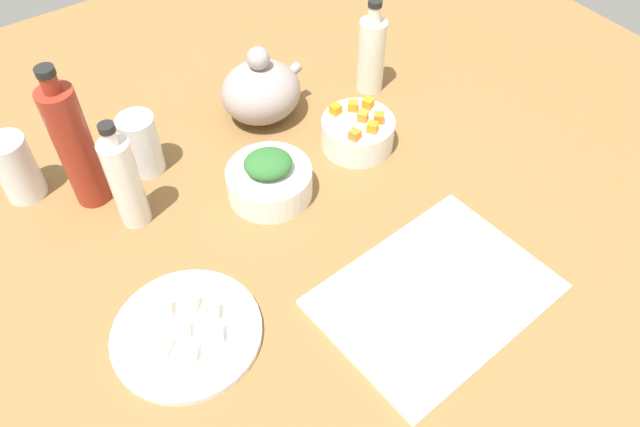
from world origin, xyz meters
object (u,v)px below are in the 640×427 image
plate_tofu (187,333)px  bottle_1 (75,146)px  bowl_greens (270,182)px  drinking_glass_0 (141,144)px  bowl_carrots (358,133)px  bottle_2 (372,54)px  drinking_glass_1 (16,168)px  bottle_0 (125,181)px  teapot (261,91)px  cutting_board (435,295)px

plate_tofu → bottle_1: bottle_1 is taller
bowl_greens → drinking_glass_0: (-15.08, 18.55, 3.01)cm
bowl_carrots → bottle_2: (13.02, 12.74, 5.37)cm
plate_tofu → drinking_glass_0: (10.22, 35.84, 5.22)cm
bottle_1 → drinking_glass_1: (-9.40, 7.77, -5.92)cm
drinking_glass_0 → bottle_0: bearing=-123.3°
bottle_0 → bottle_2: (55.25, 5.81, -0.70)cm
plate_tofu → bowl_carrots: 49.36cm
bowl_greens → bowl_carrots: bowl_carrots is taller
bottle_0 → bottle_1: size_ratio=0.77×
bowl_greens → bowl_carrots: bearing=3.6°
drinking_glass_0 → drinking_glass_1: bearing=162.1°
drinking_glass_1 → bottle_1: bearing=-39.6°
teapot → bottle_1: bearing=-177.1°
bottle_2 → drinking_glass_1: 69.53cm
bottle_0 → bottle_2: size_ratio=1.04×
bowl_carrots → drinking_glass_1: bearing=156.8°
bottle_1 → bottle_2: 59.42cm
bottle_2 → drinking_glass_1: (-68.62, 11.03, -2.24)cm
drinking_glass_0 → bowl_greens: bearing=-50.9°
bowl_carrots → teapot: bearing=119.5°
cutting_board → bottle_1: 62.42cm
bowl_greens → teapot: 21.96cm
plate_tofu → bowl_greens: size_ratio=1.48×
plate_tofu → bottle_1: size_ratio=0.81×
bottle_0 → drinking_glass_0: 12.75cm
teapot → bottle_2: (23.09, -5.07, 2.23)cm
teapot → drinking_glass_1: teapot is taller
bowl_greens → bottle_2: size_ratio=0.75×
bottle_2 → bottle_1: bearing=176.9°
bowl_greens → bottle_0: bearing=159.4°
bowl_carrots → drinking_glass_1: (-55.59, 23.77, 3.12)cm
bottle_2 → bowl_carrots: bearing=-135.6°
bottle_2 → drinking_glass_0: bottle_2 is taller
bowl_carrots → bottle_1: bearing=160.9°
plate_tofu → drinking_glass_1: (-9.93, 42.36, 5.47)cm
bottle_2 → drinking_glass_0: size_ratio=1.72×
teapot → bottle_0: bottle_0 is taller
drinking_glass_1 → plate_tofu: bearing=-76.8°
cutting_board → bottle_2: size_ratio=1.73×
cutting_board → drinking_glass_1: size_ratio=2.85×
bottle_1 → bottle_2: bearing=-3.1°
cutting_board → bottle_1: (-34.77, 50.55, 11.49)cm
plate_tofu → bowl_greens: 30.72cm
plate_tofu → bowl_carrots: size_ratio=1.61×
teapot → drinking_glass_0: (-25.39, -0.56, -0.26)cm
bottle_1 → drinking_glass_0: bearing=6.7°
bowl_greens → drinking_glass_0: bearing=129.1°
teapot → bottle_2: bottle_2 is taller
cutting_board → bottle_1: bottle_1 is taller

